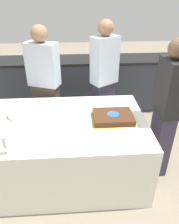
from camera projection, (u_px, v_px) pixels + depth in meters
The scene contains 11 objects.
ground_plane at pixel (69, 171), 2.70m from camera, with size 14.00×14.00×0.00m, color gray.
back_counter at pixel (69, 84), 3.89m from camera, with size 4.40×0.58×0.92m.
dining_table at pixel (68, 148), 2.51m from camera, with size 1.72×1.15×0.74m.
cake at pixel (113, 117), 2.34m from camera, with size 0.46×0.36×0.07m.
plate_stack at pixel (17, 113), 2.40m from camera, with size 0.21×0.21×0.07m.
wine_glass at pixel (5, 142), 1.82m from camera, with size 0.06×0.06×0.18m.
side_plate_near_cake at pixel (100, 105), 2.63m from camera, with size 0.19×0.19×0.00m.
utensil_pile at pixel (66, 150), 1.90m from camera, with size 0.16×0.10×0.02m.
person_cutting_cake at pixel (104, 81), 2.98m from camera, with size 0.39×0.35×1.65m.
person_seated_right at pixel (166, 111), 2.35m from camera, with size 0.20×0.36×1.59m.
person_standing_back at pixel (45, 85), 2.95m from camera, with size 0.45×0.33×1.60m.
Camera 1 is at (0.12, -1.98, 1.99)m, focal length 35.00 mm.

